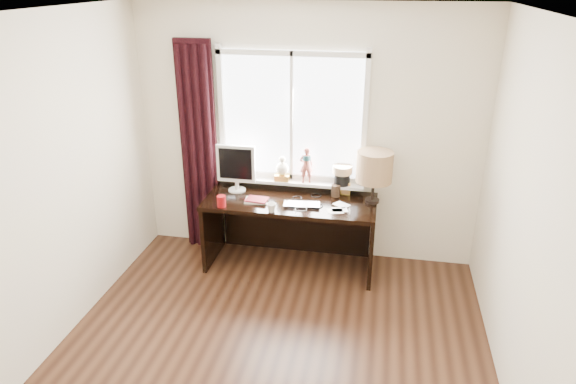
% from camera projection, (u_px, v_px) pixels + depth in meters
% --- Properties ---
extents(floor, '(3.50, 4.00, 0.00)m').
position_uv_depth(floor, '(263.00, 377.00, 3.90)').
color(floor, '#472918').
rests_on(floor, ground).
extents(ceiling, '(3.50, 4.00, 0.00)m').
position_uv_depth(ceiling, '(255.00, 17.00, 2.88)').
color(ceiling, white).
rests_on(ceiling, wall_back).
extents(wall_back, '(3.50, 0.00, 2.60)m').
position_uv_depth(wall_back, '(307.00, 137.00, 5.19)').
color(wall_back, beige).
rests_on(wall_back, ground).
extents(wall_left, '(0.00, 4.00, 2.60)m').
position_uv_depth(wall_left, '(24.00, 203.00, 3.69)').
color(wall_left, beige).
rests_on(wall_left, ground).
extents(wall_right, '(0.00, 4.00, 2.60)m').
position_uv_depth(wall_right, '(542.00, 249.00, 3.09)').
color(wall_right, beige).
rests_on(wall_right, ground).
extents(laptop, '(0.37, 0.26, 0.03)m').
position_uv_depth(laptop, '(302.00, 205.00, 4.96)').
color(laptop, silver).
rests_on(laptop, desk).
extents(mug, '(0.12, 0.12, 0.09)m').
position_uv_depth(mug, '(271.00, 207.00, 4.83)').
color(mug, white).
rests_on(mug, desk).
extents(red_cup, '(0.08, 0.08, 0.11)m').
position_uv_depth(red_cup, '(221.00, 201.00, 4.93)').
color(red_cup, maroon).
rests_on(red_cup, desk).
extents(window, '(1.52, 0.21, 1.40)m').
position_uv_depth(window, '(293.00, 137.00, 5.17)').
color(window, white).
rests_on(window, ground).
extents(curtain, '(0.38, 0.09, 2.25)m').
position_uv_depth(curtain, '(199.00, 150.00, 5.38)').
color(curtain, black).
rests_on(curtain, floor).
extents(desk, '(1.70, 0.70, 0.75)m').
position_uv_depth(desk, '(292.00, 218.00, 5.28)').
color(desk, black).
rests_on(desk, floor).
extents(monitor, '(0.40, 0.18, 0.49)m').
position_uv_depth(monitor, '(236.00, 165.00, 5.20)').
color(monitor, beige).
rests_on(monitor, desk).
extents(notebook_stack, '(0.24, 0.18, 0.03)m').
position_uv_depth(notebook_stack, '(257.00, 200.00, 5.05)').
color(notebook_stack, beige).
rests_on(notebook_stack, desk).
extents(brush_holder, '(0.09, 0.09, 0.25)m').
position_uv_depth(brush_holder, '(336.00, 191.00, 5.16)').
color(brush_holder, black).
rests_on(brush_holder, desk).
extents(icon_frame, '(0.10, 0.03, 0.13)m').
position_uv_depth(icon_frame, '(345.00, 189.00, 5.19)').
color(icon_frame, gold).
rests_on(icon_frame, desk).
extents(table_lamp, '(0.35, 0.35, 0.52)m').
position_uv_depth(table_lamp, '(374.00, 167.00, 4.91)').
color(table_lamp, black).
rests_on(table_lamp, desk).
extents(loose_papers, '(0.23, 0.32, 0.00)m').
position_uv_depth(loose_papers, '(339.00, 208.00, 4.91)').
color(loose_papers, white).
rests_on(loose_papers, desk).
extents(desk_cables, '(0.36, 0.40, 0.01)m').
position_uv_depth(desk_cables, '(311.00, 200.00, 5.07)').
color(desk_cables, black).
rests_on(desk_cables, desk).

